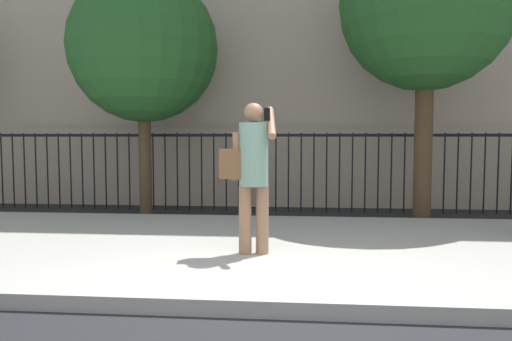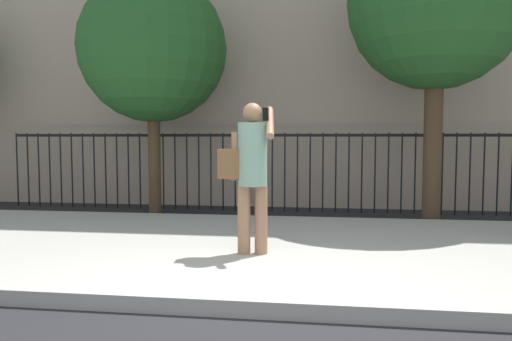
# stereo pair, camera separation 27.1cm
# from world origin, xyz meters

# --- Properties ---
(ground_plane) EXTENTS (60.00, 60.00, 0.00)m
(ground_plane) POSITION_xyz_m (0.00, 0.00, 0.00)
(ground_plane) COLOR black
(sidewalk) EXTENTS (28.00, 4.40, 0.15)m
(sidewalk) POSITION_xyz_m (0.00, 2.20, 0.07)
(sidewalk) COLOR #9E9B93
(sidewalk) RESTS_ON ground
(iron_fence) EXTENTS (12.03, 0.04, 1.60)m
(iron_fence) POSITION_xyz_m (0.00, 5.90, 1.02)
(iron_fence) COLOR black
(iron_fence) RESTS_ON ground
(pedestrian_on_phone) EXTENTS (0.68, 0.52, 1.76)m
(pedestrian_on_phone) POSITION_xyz_m (-0.20, 1.65, 1.17)
(pedestrian_on_phone) COLOR #936B4C
(pedestrian_on_phone) RESTS_ON sidewalk
(street_tree_near) EXTENTS (2.99, 2.99, 5.31)m
(street_tree_near) POSITION_xyz_m (2.51, 4.83, 3.79)
(street_tree_near) COLOR #4C3823
(street_tree_near) RESTS_ON ground
(street_tree_far) EXTENTS (2.82, 2.82, 4.62)m
(street_tree_far) POSITION_xyz_m (-2.61, 5.17, 3.19)
(street_tree_far) COLOR #4C3823
(street_tree_far) RESTS_ON ground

